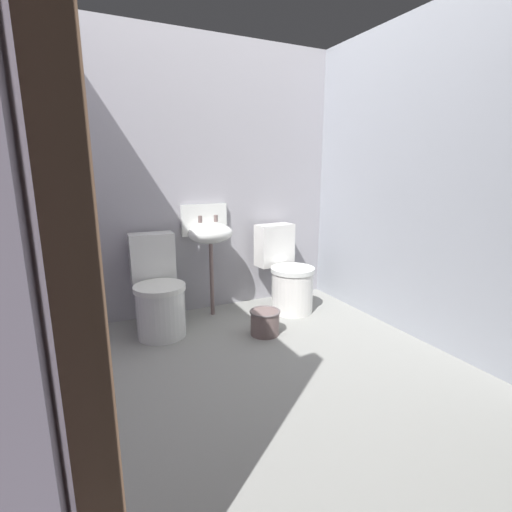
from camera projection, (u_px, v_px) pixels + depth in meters
ground_plane at (276, 372)px, 2.54m from camera, size 2.81×2.93×0.08m
wall_back at (208, 179)px, 3.40m from camera, size 2.81×0.10×2.41m
wall_left at (41, 189)px, 1.81m from camera, size 0.10×2.73×2.41m
wall_right at (416, 181)px, 2.87m from camera, size 0.10×2.73×2.41m
wooden_door_post at (69, 216)px, 0.79m from camera, size 0.11×0.11×2.41m
toilet_left at (158, 294)px, 3.01m from camera, size 0.42×0.60×0.78m
toilet_right at (287, 276)px, 3.51m from camera, size 0.44×0.62×0.78m
sink at (209, 232)px, 3.29m from camera, size 0.42×0.35×0.99m
bucket at (265, 322)px, 3.00m from camera, size 0.25×0.25×0.20m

